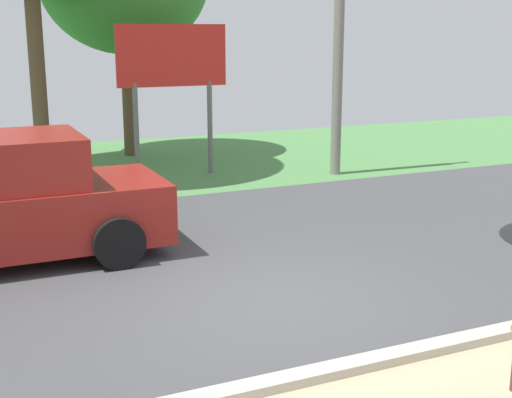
% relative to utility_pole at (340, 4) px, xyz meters
% --- Properties ---
extents(ground_plane, '(40.00, 22.00, 0.20)m').
position_rel_utility_pole_xyz_m(ground_plane, '(-4.89, -3.77, -4.00)').
color(ground_plane, '#424244').
extents(utility_pole, '(1.80, 0.24, 7.54)m').
position_rel_utility_pole_xyz_m(utility_pole, '(0.00, 0.00, 0.00)').
color(utility_pole, gray).
rests_on(utility_pole, ground_plane).
extents(roadside_billboard, '(2.60, 0.12, 3.50)m').
position_rel_utility_pole_xyz_m(roadside_billboard, '(-3.56, 1.41, -1.40)').
color(roadside_billboard, slate).
rests_on(roadside_billboard, ground_plane).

